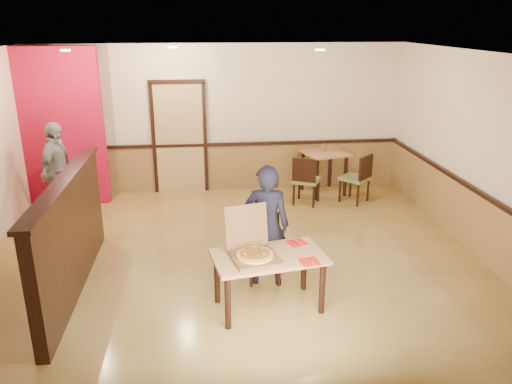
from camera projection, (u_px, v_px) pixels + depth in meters
floor at (235, 272)px, 6.69m from camera, size 7.00×7.00×0.00m
ceiling at (231, 56)px, 5.77m from camera, size 7.00×7.00×0.00m
wall_back at (221, 119)px, 9.52m from camera, size 7.00×0.00×7.00m
wall_right at (497, 164)px, 6.59m from camera, size 0.00×7.00×7.00m
wainscot_back at (222, 167)px, 9.80m from camera, size 7.00×0.04×0.90m
chair_rail_back at (222, 144)px, 9.63m from camera, size 7.00×0.06×0.06m
wainscot_right at (484, 230)px, 6.90m from camera, size 0.04×7.00×0.90m
chair_rail_right at (488, 198)px, 6.74m from camera, size 0.06×7.00×0.06m
back_door at (180, 139)px, 9.51m from camera, size 0.90×0.06×2.10m
booth_partition at (71, 234)px, 6.05m from camera, size 0.20×3.10×1.44m
red_accent_panel at (57, 128)px, 8.75m from camera, size 1.60×0.20×2.78m
spot_a at (65, 50)px, 7.23m from camera, size 0.14×0.14×0.02m
spot_b at (172, 47)px, 8.04m from camera, size 0.14×0.14×0.02m
spot_c at (320, 50)px, 7.33m from camera, size 0.14×0.14×0.02m
main_table at (269, 264)px, 5.69m from camera, size 1.37×0.93×0.67m
diner_chair at (264, 244)px, 6.41m from camera, size 0.45×0.45×0.86m
side_chair_left at (306, 179)px, 8.97m from camera, size 0.60×0.60×0.90m
side_chair_right at (358, 176)px, 9.08m from camera, size 0.64×0.64×0.91m
side_table at (324, 161)px, 9.54m from camera, size 0.93×0.93×0.82m
diner at (267, 226)px, 6.17m from camera, size 0.62×0.46×1.57m
passerby at (57, 171)px, 8.30m from camera, size 0.58×1.02×1.64m
pizza_box at (253, 252)px, 5.58m from camera, size 0.62×0.69×0.53m
pizza at (255, 255)px, 5.54m from camera, size 0.44×0.44×0.03m
napkin_near at (309, 262)px, 5.50m from camera, size 0.23×0.23×0.01m
napkin_far at (297, 243)px, 5.96m from camera, size 0.27×0.27×0.01m
condiment at (325, 147)px, 9.51m from camera, size 0.06×0.06×0.14m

